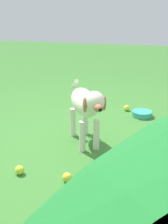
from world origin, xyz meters
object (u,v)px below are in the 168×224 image
Objects in this scene: tennis_ball_1 at (67,177)px; tennis_ball_2 at (127,108)px; dog at (86,105)px; tennis_ball_0 at (20,170)px; water_bowl at (142,114)px.

tennis_ball_1 is 1.00× the size of tennis_ball_2.
tennis_ball_0 is (0.34, 0.59, -0.33)m from dog.
tennis_ball_2 is at bearing -111.28° from tennis_ball_0.
tennis_ball_2 is (-0.60, -1.53, 0.00)m from tennis_ball_0.
tennis_ball_2 is at bearing 134.64° from dog.
tennis_ball_2 reaches higher than water_bowl.
water_bowl is (-0.42, -1.40, -0.00)m from tennis_ball_1.
tennis_ball_0 is at bearing -60.91° from dog.
dog is at bearing 75.07° from tennis_ball_2.
tennis_ball_0 is 0.30× the size of water_bowl.
water_bowl is (-0.78, -1.39, -0.00)m from tennis_ball_0.
tennis_ball_1 is at bearing -28.78° from dog.
tennis_ball_0 is at bearing -0.61° from tennis_ball_1.
tennis_ball_1 is 1.55m from tennis_ball_2.
tennis_ball_2 is 0.30× the size of water_bowl.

